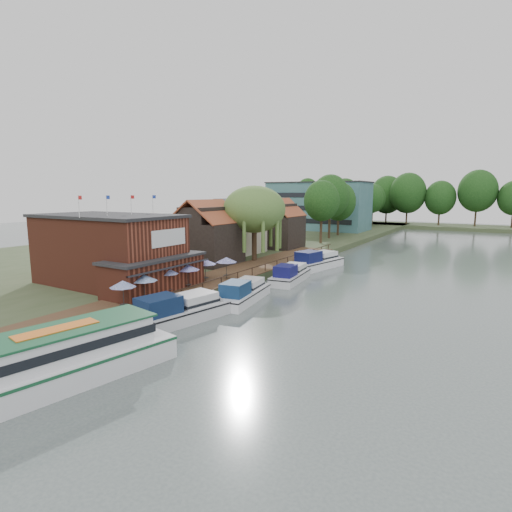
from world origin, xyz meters
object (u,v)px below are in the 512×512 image
Objects in this scene: cruiser_2 at (290,272)px; cruiser_3 at (317,259)px; willow at (254,224)px; cottage_c at (279,223)px; cottage_b at (230,226)px; umbrella_2 at (168,281)px; umbrella_1 at (144,288)px; umbrella_3 at (188,276)px; umbrella_5 at (226,268)px; umbrella_0 at (123,295)px; umbrella_4 at (205,270)px; hotel_block at (318,206)px; cruiser_1 at (243,290)px; cruiser_0 at (179,307)px; swan at (119,359)px; tour_boat at (45,360)px; cottage_a at (206,232)px; pub at (122,251)px.

cruiser_3 reaches higher than cruiser_2.
cottage_c is at bearing 104.04° from willow.
umbrella_2 is (10.26, -25.02, -2.96)m from cottage_b.
umbrella_1 is (10.57, -28.31, -2.96)m from cottage_b.
willow is 1.11× the size of cruiser_2.
umbrella_3 is 5.69m from umbrella_5.
cottage_b is 4.03× the size of umbrella_3.
willow is 4.39× the size of umbrella_2.
umbrella_0 is 11.75m from umbrella_4.
cottage_b is (4.00, -46.00, -1.90)m from hotel_block.
willow is 26.38m from umbrella_0.
cottage_c is at bearing 102.26° from cruiser_1.
umbrella_1 is 3.30m from umbrella_2.
umbrella_1 is 4.26m from cruiser_0.
cottage_b is 4.04× the size of umbrella_5.
umbrella_5 reaches higher than swan.
umbrella_0 is at bearing 128.69° from tour_boat.
hotel_block reaches higher than tour_boat.
cruiser_2 is 26.08m from swan.
umbrella_4 is (-0.26, 5.87, 0.00)m from umbrella_2.
umbrella_1 is at bearing -67.55° from cottage_a.
umbrella_0 is 0.23× the size of cruiser_0.
pub is 8.42× the size of umbrella_1.
cruiser_0 is (3.81, 2.35, -1.03)m from umbrella_0.
pub is at bearing 153.22° from umbrella_1.
cruiser_2 is (15.76, -10.33, -4.12)m from cottage_b.
cruiser_1 is (1.03, 7.93, -0.11)m from cruiser_0.
cottage_a is 30.16m from swan.
cruiser_2 reaches higher than swan.
cottage_b is at bearing -113.96° from cottage_c.
umbrella_1 is (6.57, -3.31, -2.36)m from pub.
cruiser_0 is at bearing -62.74° from cottage_b.
cruiser_0 reaches higher than cruiser_2.
cruiser_1 is at bearing -73.50° from hotel_block.
umbrella_2 is (14.26, -71.02, -4.86)m from hotel_block.
tour_boat reaches higher than cruiser_2.
willow is at bearing 139.69° from cruiser_2.
cottage_a is 0.90× the size of cottage_b.
hotel_block is at bearing 101.97° from umbrella_3.
cottage_a is at bearing -93.01° from cottage_c.
cottage_a is 6.80m from willow.
hotel_block is at bearing 100.96° from umbrella_0.
umbrella_3 is 0.25× the size of cruiser_1.
willow is 4.34× the size of umbrella_4.
umbrella_0 is 0.25× the size of cruiser_2.
cottage_c is 39.22m from cruiser_0.
cottage_b is 25.14m from umbrella_3.
swan is (13.74, -26.38, -5.03)m from cottage_a.
cruiser_1 is at bearing 20.62° from pub.
willow reaches higher than cruiser_3.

